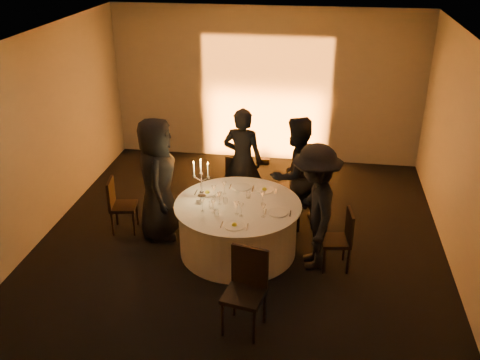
# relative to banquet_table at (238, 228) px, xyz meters

# --- Properties ---
(floor) EXTENTS (7.00, 7.00, 0.00)m
(floor) POSITION_rel_banquet_table_xyz_m (0.00, 0.00, -0.38)
(floor) COLOR black
(floor) RESTS_ON ground
(ceiling) EXTENTS (7.00, 7.00, 0.00)m
(ceiling) POSITION_rel_banquet_table_xyz_m (0.00, 0.00, 2.62)
(ceiling) COLOR white
(ceiling) RESTS_ON wall_back
(wall_back) EXTENTS (7.00, 0.00, 7.00)m
(wall_back) POSITION_rel_banquet_table_xyz_m (0.00, 3.50, 1.12)
(wall_back) COLOR #B5B1A8
(wall_back) RESTS_ON floor
(wall_front) EXTENTS (7.00, 0.00, 7.00)m
(wall_front) POSITION_rel_banquet_table_xyz_m (0.00, -3.50, 1.12)
(wall_front) COLOR #B5B1A8
(wall_front) RESTS_ON floor
(wall_left) EXTENTS (0.00, 7.00, 7.00)m
(wall_left) POSITION_rel_banquet_table_xyz_m (-3.00, 0.00, 1.12)
(wall_left) COLOR #B5B1A8
(wall_left) RESTS_ON floor
(wall_right) EXTENTS (0.00, 7.00, 7.00)m
(wall_right) POSITION_rel_banquet_table_xyz_m (3.00, 0.00, 1.12)
(wall_right) COLOR #B5B1A8
(wall_right) RESTS_ON floor
(uplighter_fixture) EXTENTS (0.25, 0.12, 0.10)m
(uplighter_fixture) POSITION_rel_banquet_table_xyz_m (0.00, 3.20, -0.33)
(uplighter_fixture) COLOR black
(uplighter_fixture) RESTS_ON floor
(banquet_table) EXTENTS (1.80, 1.80, 0.77)m
(banquet_table) POSITION_rel_banquet_table_xyz_m (0.00, 0.00, 0.00)
(banquet_table) COLOR black
(banquet_table) RESTS_ON floor
(chair_left) EXTENTS (0.44, 0.44, 0.87)m
(chair_left) POSITION_rel_banquet_table_xyz_m (-1.89, 0.29, 0.10)
(chair_left) COLOR black
(chair_left) RESTS_ON floor
(chair_back_left) EXTENTS (0.43, 0.43, 0.87)m
(chair_back_left) POSITION_rel_banquet_table_xyz_m (-0.23, 1.50, 0.10)
(chair_back_left) COLOR black
(chair_back_left) RESTS_ON floor
(chair_back_right) EXTENTS (0.65, 0.65, 1.07)m
(chair_back_right) POSITION_rel_banquet_table_xyz_m (0.82, 1.08, 0.22)
(chair_back_right) COLOR black
(chair_back_right) RESTS_ON floor
(chair_right) EXTENTS (0.44, 0.44, 0.88)m
(chair_right) POSITION_rel_banquet_table_xyz_m (1.45, -0.19, 0.10)
(chair_right) COLOR black
(chair_right) RESTS_ON floor
(chair_front) EXTENTS (0.52, 0.52, 1.02)m
(chair_front) POSITION_rel_banquet_table_xyz_m (0.35, -1.57, 0.19)
(chair_front) COLOR black
(chair_front) RESTS_ON floor
(guest_left) EXTENTS (0.78, 1.03, 1.88)m
(guest_left) POSITION_rel_banquet_table_xyz_m (-1.25, 0.28, 0.56)
(guest_left) COLOR black
(guest_left) RESTS_ON floor
(guest_back_left) EXTENTS (0.68, 0.48, 1.76)m
(guest_back_left) POSITION_rel_banquet_table_xyz_m (-0.13, 1.29, 0.49)
(guest_back_left) COLOR black
(guest_back_left) RESTS_ON floor
(guest_back_right) EXTENTS (1.11, 1.10, 1.81)m
(guest_back_right) POSITION_rel_banquet_table_xyz_m (0.75, 0.83, 0.52)
(guest_back_right) COLOR black
(guest_back_right) RESTS_ON floor
(guest_right) EXTENTS (0.85, 1.26, 1.80)m
(guest_right) POSITION_rel_banquet_table_xyz_m (1.07, -0.18, 0.51)
(guest_right) COLOR black
(guest_right) RESTS_ON floor
(plate_left) EXTENTS (0.36, 0.26, 0.08)m
(plate_left) POSITION_rel_banquet_table_xyz_m (-0.49, 0.25, 0.40)
(plate_left) COLOR white
(plate_left) RESTS_ON banquet_table
(plate_back_left) EXTENTS (0.36, 0.28, 0.01)m
(plate_back_left) POSITION_rel_banquet_table_xyz_m (-0.03, 0.52, 0.39)
(plate_back_left) COLOR white
(plate_back_left) RESTS_ON banquet_table
(plate_back_right) EXTENTS (0.36, 0.26, 0.08)m
(plate_back_right) POSITION_rel_banquet_table_xyz_m (0.32, 0.47, 0.40)
(plate_back_right) COLOR white
(plate_back_right) RESTS_ON banquet_table
(plate_right) EXTENTS (0.36, 0.28, 0.01)m
(plate_right) POSITION_rel_banquet_table_xyz_m (0.58, -0.18, 0.39)
(plate_right) COLOR white
(plate_right) RESTS_ON banquet_table
(plate_front) EXTENTS (0.36, 0.28, 0.08)m
(plate_front) POSITION_rel_banquet_table_xyz_m (0.05, -0.61, 0.40)
(plate_front) COLOR white
(plate_front) RESTS_ON banquet_table
(coffee_cup) EXTENTS (0.11, 0.11, 0.07)m
(coffee_cup) POSITION_rel_banquet_table_xyz_m (-0.55, -0.06, 0.42)
(coffee_cup) COLOR white
(coffee_cup) RESTS_ON banquet_table
(candelabra) EXTENTS (0.26, 0.12, 0.61)m
(candelabra) POSITION_rel_banquet_table_xyz_m (-0.55, 0.14, 0.60)
(candelabra) COLOR silver
(candelabra) RESTS_ON banquet_table
(wine_glass_a) EXTENTS (0.07, 0.07, 0.19)m
(wine_glass_a) POSITION_rel_banquet_table_xyz_m (-0.25, -0.04, 0.52)
(wine_glass_a) COLOR silver
(wine_glass_a) RESTS_ON banquet_table
(wine_glass_b) EXTENTS (0.07, 0.07, 0.19)m
(wine_glass_b) POSITION_rel_banquet_table_xyz_m (-0.29, -0.30, 0.52)
(wine_glass_b) COLOR silver
(wine_glass_b) RESTS_ON banquet_table
(wine_glass_c) EXTENTS (0.07, 0.07, 0.19)m
(wine_glass_c) POSITION_rel_banquet_table_xyz_m (0.35, 0.06, 0.52)
(wine_glass_c) COLOR silver
(wine_glass_c) RESTS_ON banquet_table
(wine_glass_d) EXTENTS (0.07, 0.07, 0.19)m
(wine_glass_d) POSITION_rel_banquet_table_xyz_m (0.03, -0.29, 0.52)
(wine_glass_d) COLOR silver
(wine_glass_d) RESTS_ON banquet_table
(wine_glass_e) EXTENTS (0.07, 0.07, 0.19)m
(wine_glass_e) POSITION_rel_banquet_table_xyz_m (0.10, -0.33, 0.52)
(wine_glass_e) COLOR silver
(wine_glass_e) RESTS_ON banquet_table
(wine_glass_f) EXTENTS (0.07, 0.07, 0.19)m
(wine_glass_f) POSITION_rel_banquet_table_xyz_m (0.40, -0.31, 0.52)
(wine_glass_f) COLOR silver
(wine_glass_f) RESTS_ON banquet_table
(wine_glass_g) EXTENTS (0.07, 0.07, 0.19)m
(wine_glass_g) POSITION_rel_banquet_table_xyz_m (-0.45, -0.28, 0.52)
(wine_glass_g) COLOR silver
(wine_glass_g) RESTS_ON banquet_table
(wine_glass_h) EXTENTS (0.07, 0.07, 0.19)m
(wine_glass_h) POSITION_rel_banquet_table_xyz_m (-0.37, 0.14, 0.52)
(wine_glass_h) COLOR silver
(wine_glass_h) RESTS_ON banquet_table
(wine_glass_i) EXTENTS (0.07, 0.07, 0.19)m
(wine_glass_i) POSITION_rel_banquet_table_xyz_m (-0.24, 0.28, 0.52)
(wine_glass_i) COLOR silver
(wine_glass_i) RESTS_ON banquet_table
(tumbler_a) EXTENTS (0.07, 0.07, 0.09)m
(tumbler_a) POSITION_rel_banquet_table_xyz_m (-0.18, -0.01, 0.43)
(tumbler_a) COLOR silver
(tumbler_a) RESTS_ON banquet_table
(tumbler_b) EXTENTS (0.07, 0.07, 0.09)m
(tumbler_b) POSITION_rel_banquet_table_xyz_m (0.12, 0.21, 0.43)
(tumbler_b) COLOR silver
(tumbler_b) RESTS_ON banquet_table
(tumbler_c) EXTENTS (0.07, 0.07, 0.09)m
(tumbler_c) POSITION_rel_banquet_table_xyz_m (-0.35, -0.17, 0.43)
(tumbler_c) COLOR silver
(tumbler_c) RESTS_ON banquet_table
(tumbler_d) EXTENTS (0.07, 0.07, 0.09)m
(tumbler_d) POSITION_rel_banquet_table_xyz_m (-0.23, -0.38, 0.43)
(tumbler_d) COLOR silver
(tumbler_d) RESTS_ON banquet_table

